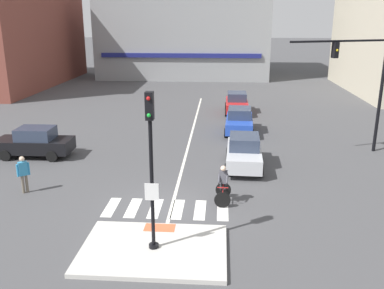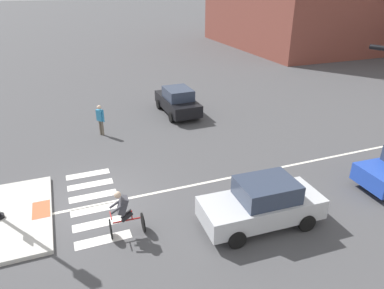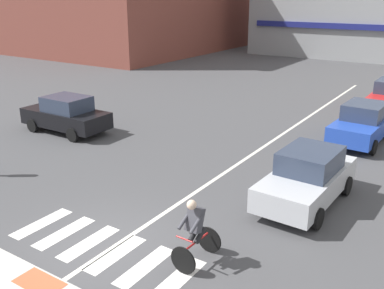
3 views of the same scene
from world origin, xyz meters
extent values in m
plane|color=#474749|center=(0.00, 0.00, 0.00)|extent=(300.00, 300.00, 0.00)
cube|color=#DB5B38|center=(0.00, -1.87, 0.15)|extent=(1.10, 0.60, 0.01)
cube|color=silver|center=(-2.25, -0.02, 0.00)|extent=(0.44, 1.80, 0.01)
cube|color=silver|center=(-1.35, -0.02, 0.00)|extent=(0.44, 1.80, 0.01)
cube|color=silver|center=(-0.45, -0.02, 0.00)|extent=(0.44, 1.80, 0.01)
cube|color=silver|center=(0.45, -0.02, 0.00)|extent=(0.44, 1.80, 0.01)
cube|color=silver|center=(1.35, -0.02, 0.00)|extent=(0.44, 1.80, 0.01)
cube|color=silver|center=(2.25, -0.02, 0.00)|extent=(0.44, 1.80, 0.01)
cube|color=silver|center=(0.19, 10.00, 0.00)|extent=(0.14, 28.00, 0.01)
cube|color=navy|center=(-2.77, 34.42, 3.10)|extent=(18.83, 0.30, 0.50)
cylinder|color=black|center=(2.51, 16.61, 0.30)|extent=(0.18, 0.60, 0.60)
cylinder|color=black|center=(2.52, 19.15, 0.30)|extent=(0.18, 0.60, 0.60)
cube|color=silver|center=(3.31, 5.12, 0.65)|extent=(1.85, 4.16, 0.70)
cube|color=#2D384C|center=(3.32, 5.27, 1.32)|extent=(1.55, 1.95, 0.64)
cylinder|color=black|center=(4.10, 3.82, 0.30)|extent=(0.20, 0.61, 0.60)
cylinder|color=black|center=(2.43, 3.88, 0.30)|extent=(0.20, 0.61, 0.60)
cylinder|color=black|center=(4.19, 6.36, 0.30)|extent=(0.20, 0.61, 0.60)
cylinder|color=black|center=(2.52, 6.42, 0.30)|extent=(0.20, 0.61, 0.60)
cube|color=black|center=(-8.09, 6.05, 0.65)|extent=(4.12, 1.75, 0.70)
cube|color=#2D384C|center=(-7.94, 6.06, 1.32)|extent=(1.92, 1.51, 0.64)
cylinder|color=black|center=(-9.35, 5.20, 0.30)|extent=(0.60, 0.19, 0.60)
cylinder|color=black|center=(-9.37, 6.87, 0.30)|extent=(0.60, 0.19, 0.60)
cylinder|color=black|center=(-6.81, 5.24, 0.30)|extent=(0.60, 0.19, 0.60)
cylinder|color=black|center=(-6.83, 6.90, 0.30)|extent=(0.60, 0.19, 0.60)
cube|color=#2347B7|center=(3.32, 11.84, 0.65)|extent=(1.89, 4.17, 0.70)
cube|color=#2D384C|center=(3.33, 11.99, 1.32)|extent=(1.57, 1.97, 0.64)
cylinder|color=black|center=(4.10, 10.53, 0.30)|extent=(0.21, 0.61, 0.60)
cylinder|color=black|center=(2.43, 10.61, 0.30)|extent=(0.21, 0.61, 0.60)
cylinder|color=black|center=(2.55, 13.15, 0.30)|extent=(0.21, 0.61, 0.60)
cylinder|color=black|center=(2.23, 0.26, 0.33)|extent=(0.66, 0.06, 0.66)
cylinder|color=black|center=(2.27, 1.31, 0.33)|extent=(0.66, 0.06, 0.66)
cylinder|color=#B21E1E|center=(2.25, 0.78, 0.55)|extent=(0.08, 0.89, 0.05)
cylinder|color=#B21E1E|center=(2.26, 0.96, 0.73)|extent=(0.04, 0.04, 0.30)
cylinder|color=#B21E1E|center=(2.23, 0.31, 0.85)|extent=(0.44, 0.05, 0.04)
cylinder|color=black|center=(2.33, 0.80, 0.73)|extent=(0.13, 0.40, 0.33)
cylinder|color=black|center=(2.17, 0.80, 0.73)|extent=(0.13, 0.40, 0.33)
cube|color=#3F3F47|center=(2.25, 0.70, 1.16)|extent=(0.35, 0.39, 0.60)
sphere|color=beige|center=(2.24, 0.58, 1.57)|extent=(0.22, 0.22, 0.22)
cylinder|color=#3F3F47|center=(2.40, 0.52, 1.16)|extent=(0.10, 0.46, 0.31)
cylinder|color=#3F3F47|center=(2.08, 0.53, 1.16)|extent=(0.10, 0.46, 0.31)
camera|label=1|loc=(2.10, -15.15, 7.35)|focal=39.03mm
camera|label=2|loc=(11.66, -0.58, 7.60)|focal=33.07mm
camera|label=3|loc=(6.93, -6.54, 5.94)|focal=40.78mm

